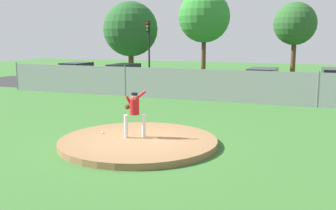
% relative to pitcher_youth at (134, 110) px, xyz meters
% --- Properties ---
extents(ground_plane, '(80.00, 80.00, 0.00)m').
position_rel_pitcher_youth_xyz_m(ground_plane, '(0.22, 5.83, -1.18)').
color(ground_plane, '#386B2D').
extents(asphalt_strip, '(44.00, 7.00, 0.01)m').
position_rel_pitcher_youth_xyz_m(asphalt_strip, '(0.22, 14.33, -1.18)').
color(asphalt_strip, '#2B2B2D').
rests_on(asphalt_strip, ground_plane).
extents(pitchers_mound, '(5.40, 5.40, 0.21)m').
position_rel_pitcher_youth_xyz_m(pitchers_mound, '(0.22, -0.17, -1.07)').
color(pitchers_mound, olive).
rests_on(pitchers_mound, ground_plane).
extents(pitcher_youth, '(0.80, 0.44, 1.65)m').
position_rel_pitcher_youth_xyz_m(pitcher_youth, '(0.00, 0.00, 0.00)').
color(pitcher_youth, silver).
rests_on(pitcher_youth, pitchers_mound).
extents(baseball, '(0.07, 0.07, 0.07)m').
position_rel_pitcher_youth_xyz_m(baseball, '(-1.33, 0.07, -0.93)').
color(baseball, white).
rests_on(baseball, pitchers_mound).
extents(chainlink_fence, '(28.18, 0.07, 1.94)m').
position_rel_pitcher_youth_xyz_m(chainlink_fence, '(0.22, 9.83, -0.26)').
color(chainlink_fence, gray).
rests_on(chainlink_fence, ground_plane).
extents(parked_car_champagne, '(2.01, 4.19, 1.73)m').
position_rel_pitcher_youth_xyz_m(parked_car_champagne, '(-11.61, 13.83, -0.36)').
color(parked_car_champagne, tan).
rests_on(parked_car_champagne, ground_plane).
extents(parked_car_silver, '(2.05, 4.57, 1.68)m').
position_rel_pitcher_youth_xyz_m(parked_car_silver, '(-7.82, 14.37, -0.37)').
color(parked_car_silver, '#B7BABF').
rests_on(parked_car_silver, ground_plane).
extents(parked_car_white, '(2.00, 4.66, 1.63)m').
position_rel_pitcher_youth_xyz_m(parked_car_white, '(2.36, 14.53, -0.39)').
color(parked_car_white, silver).
rests_on(parked_car_white, ground_plane).
extents(traffic_cone_orange, '(0.40, 0.40, 0.55)m').
position_rel_pitcher_youth_xyz_m(traffic_cone_orange, '(-4.00, 16.48, -0.92)').
color(traffic_cone_orange, orange).
rests_on(traffic_cone_orange, asphalt_strip).
extents(traffic_light_near, '(0.28, 0.46, 4.96)m').
position_rel_pitcher_youth_xyz_m(traffic_light_near, '(-7.41, 18.06, 2.20)').
color(traffic_light_near, black).
rests_on(traffic_light_near, ground_plane).
extents(tree_tall_centre, '(5.30, 5.30, 7.09)m').
position_rel_pitcher_youth_xyz_m(tree_tall_centre, '(-11.54, 23.11, 3.24)').
color(tree_tall_centre, '#4C331E').
rests_on(tree_tall_centre, ground_plane).
extents(tree_broad_right, '(4.69, 4.69, 7.85)m').
position_rel_pitcher_youth_xyz_m(tree_broad_right, '(-4.21, 23.33, 4.30)').
color(tree_broad_right, '#4C331E').
rests_on(tree_broad_right, ground_plane).
extents(tree_broad_left, '(3.64, 3.64, 6.62)m').
position_rel_pitcher_youth_xyz_m(tree_broad_left, '(3.67, 23.92, 3.58)').
color(tree_broad_left, '#4C331E').
rests_on(tree_broad_left, ground_plane).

